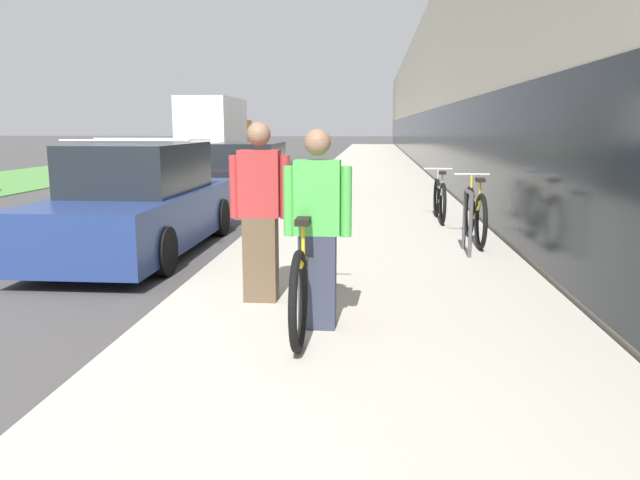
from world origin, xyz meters
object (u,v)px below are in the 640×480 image
at_px(tandem_bicycle, 311,271).
at_px(person_rider, 317,230).
at_px(vintage_roadster_curbside, 248,173).
at_px(cruiser_bike_middle, 440,199).
at_px(person_bystander, 260,213).
at_px(parked_sedan_curbside, 142,204).
at_px(moving_truck, 216,131).
at_px(cruiser_bike_nearest, 475,215).
at_px(bike_rack_hoop, 468,215).

distance_m(tandem_bicycle, person_rider, 0.53).
bearing_deg(vintage_roadster_curbside, cruiser_bike_middle, -43.47).
relative_size(person_bystander, parked_sedan_curbside, 0.36).
xyz_separation_m(person_bystander, cruiser_bike_middle, (2.26, 5.44, -0.48)).
bearing_deg(moving_truck, cruiser_bike_nearest, -66.70).
relative_size(tandem_bicycle, cruiser_bike_nearest, 1.42).
height_order(person_bystander, parked_sedan_curbside, person_bystander).
bearing_deg(moving_truck, bike_rack_hoop, -67.94).
height_order(bike_rack_hoop, cruiser_bike_nearest, cruiser_bike_nearest).
xyz_separation_m(cruiser_bike_nearest, cruiser_bike_middle, (-0.28, 2.16, -0.02)).
xyz_separation_m(cruiser_bike_middle, parked_sedan_curbside, (-4.46, -2.69, 0.20)).
relative_size(cruiser_bike_nearest, parked_sedan_curbside, 0.38).
xyz_separation_m(person_rider, person_bystander, (-0.62, 0.77, 0.03)).
bearing_deg(person_rider, cruiser_bike_middle, 75.21).
xyz_separation_m(cruiser_bike_middle, vintage_roadster_curbside, (-4.31, 4.08, 0.14)).
xyz_separation_m(person_rider, moving_truck, (-7.25, 25.35, 0.63)).
relative_size(tandem_bicycle, parked_sedan_curbside, 0.55).
distance_m(parked_sedan_curbside, moving_truck, 22.29).
distance_m(person_bystander, vintage_roadster_curbside, 9.75).
bearing_deg(moving_truck, person_bystander, -74.90).
height_order(bike_rack_hoop, vintage_roadster_curbside, vintage_roadster_curbside).
bearing_deg(person_bystander, tandem_bicycle, -40.73).
bearing_deg(cruiser_bike_nearest, parked_sedan_curbside, -173.59).
distance_m(tandem_bicycle, parked_sedan_curbside, 4.21).
height_order(bike_rack_hoop, cruiser_bike_middle, cruiser_bike_middle).
height_order(tandem_bicycle, vintage_roadster_curbside, vintage_roadster_curbside).
relative_size(person_rider, cruiser_bike_middle, 0.95).
bearing_deg(person_bystander, moving_truck, 105.10).
bearing_deg(cruiser_bike_nearest, moving_truck, 113.30).
relative_size(person_bystander, cruiser_bike_middle, 0.98).
bearing_deg(tandem_bicycle, moving_truck, 105.96).
xyz_separation_m(tandem_bicycle, cruiser_bike_middle, (1.73, 5.89, -0.03)).
bearing_deg(parked_sedan_curbside, vintage_roadster_curbside, 88.67).
distance_m(cruiser_bike_nearest, vintage_roadster_curbside, 7.75).
distance_m(cruiser_bike_middle, vintage_roadster_curbside, 5.93).
height_order(person_rider, cruiser_bike_middle, person_rider).
relative_size(person_rider, vintage_roadster_curbside, 0.35).
height_order(tandem_bicycle, bike_rack_hoop, tandem_bicycle).
bearing_deg(person_bystander, person_rider, -51.37).
bearing_deg(parked_sedan_curbside, bike_rack_hoop, -3.33).
bearing_deg(cruiser_bike_middle, parked_sedan_curbside, -148.91).
height_order(person_rider, parked_sedan_curbside, person_rider).
bearing_deg(cruiser_bike_nearest, person_rider, -115.38).
xyz_separation_m(person_bystander, moving_truck, (-6.63, 24.58, 0.60)).
relative_size(cruiser_bike_middle, moving_truck, 0.26).
distance_m(bike_rack_hoop, cruiser_bike_middle, 2.96).
relative_size(bike_rack_hoop, parked_sedan_curbside, 0.18).
bearing_deg(bike_rack_hoop, tandem_bicycle, -121.39).
xyz_separation_m(tandem_bicycle, moving_truck, (-7.16, 25.03, 1.05)).
distance_m(cruiser_bike_middle, moving_truck, 21.13).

